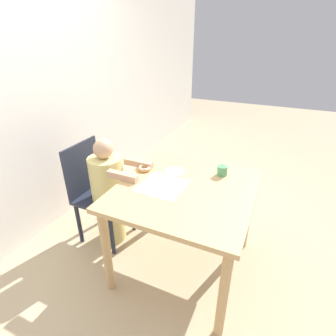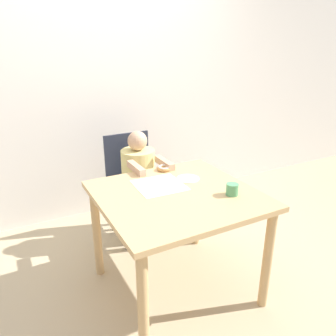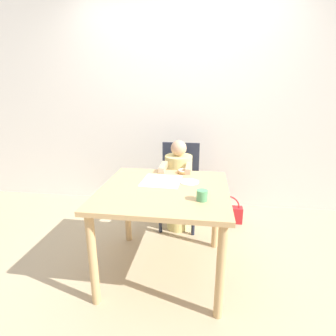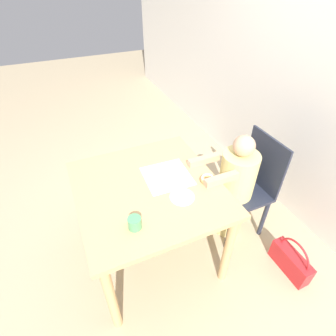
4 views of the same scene
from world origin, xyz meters
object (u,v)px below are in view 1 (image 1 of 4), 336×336
(child_figure, at_px, (109,194))
(donut, at_px, (144,168))
(cup, at_px, (222,171))
(handbag, at_px, (125,194))
(chair, at_px, (97,192))

(child_figure, distance_m, donut, 0.43)
(donut, xyz_separation_m, cup, (0.18, -0.58, 0.02))
(donut, height_order, handbag, donut)
(chair, bearing_deg, handbag, 9.31)
(chair, relative_size, cup, 11.63)
(chair, relative_size, donut, 8.74)
(chair, xyz_separation_m, handbag, (0.54, 0.09, -0.36))
(chair, xyz_separation_m, child_figure, (0.00, -0.13, 0.02))
(child_figure, xyz_separation_m, cup, (0.25, -0.90, 0.30))
(chair, distance_m, handbag, 0.65)
(cup, bearing_deg, child_figure, 105.71)
(donut, bearing_deg, child_figure, 102.84)
(chair, height_order, cup, chair)
(child_figure, bearing_deg, handbag, 21.63)
(handbag, bearing_deg, donut, -131.25)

